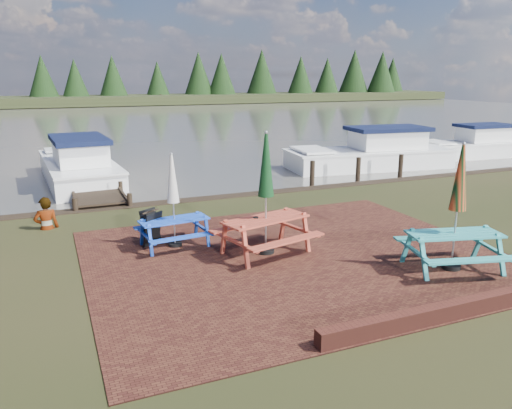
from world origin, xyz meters
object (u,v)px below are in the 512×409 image
object	(u,v)px
picnic_table_blue	(174,215)
jetty	(91,179)
picnic_table_red	(266,213)
boat_jetty	(79,167)
boat_near	(372,155)
person	(44,198)
chalkboard	(151,227)
boat_far	(474,146)
picnic_table_teal	(455,227)

from	to	relation	value
picnic_table_blue	jetty	xyz separation A→B (m)	(-1.18, 8.52, -0.66)
picnic_table_red	picnic_table_blue	distance (m)	2.20
picnic_table_blue	boat_jetty	size ratio (longest dim) A/B	0.30
picnic_table_red	boat_near	bearing A→B (deg)	30.04
picnic_table_red	boat_near	size ratio (longest dim) A/B	0.35
picnic_table_red	boat_jetty	distance (m)	11.25
boat_near	jetty	bearing A→B (deg)	92.63
jetty	person	bearing A→B (deg)	-105.37
chalkboard	boat_far	world-z (taller)	boat_far
picnic_table_teal	chalkboard	xyz separation A→B (m)	(-5.45, 4.02, -0.50)
jetty	boat_far	world-z (taller)	boat_far
chalkboard	person	size ratio (longest dim) A/B	0.49
picnic_table_red	boat_jetty	xyz separation A→B (m)	(-3.30, 10.74, -0.55)
jetty	boat_near	size ratio (longest dim) A/B	1.17
picnic_table_blue	boat_far	distance (m)	19.64
picnic_table_teal	boat_near	bearing A→B (deg)	76.60
boat_jetty	picnic_table_red	bearing A→B (deg)	-76.60
picnic_table_blue	jetty	world-z (taller)	picnic_table_blue
jetty	boat_near	xyz separation A→B (m)	(12.26, -0.84, 0.30)
chalkboard	person	distance (m)	3.30
picnic_table_red	picnic_table_teal	bearing A→B (deg)	-50.83
picnic_table_blue	person	size ratio (longest dim) A/B	1.30
boat_jetty	boat_far	world-z (taller)	boat_jetty
person	picnic_table_red	bearing A→B (deg)	136.06
picnic_table_blue	jetty	distance (m)	8.63
picnic_table_red	picnic_table_blue	world-z (taller)	picnic_table_red
chalkboard	person	bearing A→B (deg)	100.46
chalkboard	boat_near	xyz separation A→B (m)	(11.55, 7.33, -0.02)
boat_near	picnic_table_red	bearing A→B (deg)	140.49
boat_near	boat_far	xyz separation A→B (m)	(6.72, 0.60, -0.05)
picnic_table_teal	chalkboard	distance (m)	6.78
chalkboard	boat_jetty	distance (m)	9.17
picnic_table_teal	picnic_table_blue	world-z (taller)	picnic_table_teal
picnic_table_teal	picnic_table_red	distance (m)	3.98
boat_near	chalkboard	bearing A→B (deg)	128.95
picnic_table_teal	boat_jetty	size ratio (longest dim) A/B	0.36
picnic_table_red	boat_far	size ratio (longest dim) A/B	0.45
picnic_table_red	person	world-z (taller)	picnic_table_red
picnic_table_red	picnic_table_blue	bearing A→B (deg)	130.80
picnic_table_red	chalkboard	bearing A→B (deg)	130.41
picnic_table_red	person	distance (m)	6.04
jetty	boat_far	xyz separation A→B (m)	(18.98, -0.24, 0.24)
picnic_table_blue	boat_near	distance (m)	13.48
boat_far	picnic_table_red	bearing A→B (deg)	124.68
picnic_table_blue	chalkboard	world-z (taller)	picnic_table_blue
chalkboard	boat_jetty	xyz separation A→B (m)	(-1.04, 9.11, -0.01)
boat_jetty	boat_near	distance (m)	12.71
boat_far	boat_near	bearing A→B (deg)	98.96
boat_jetty	person	size ratio (longest dim) A/B	4.26
boat_jetty	picnic_table_teal	bearing A→B (deg)	-67.40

